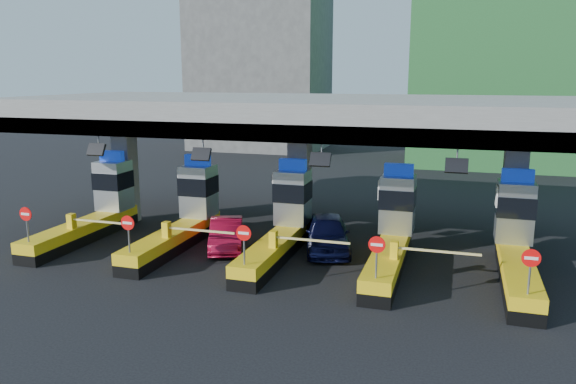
% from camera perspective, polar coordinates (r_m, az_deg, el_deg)
% --- Properties ---
extents(ground, '(120.00, 120.00, 0.00)m').
position_cam_1_polar(ground, '(26.00, -0.66, -6.27)').
color(ground, black).
rests_on(ground, ground).
extents(toll_canopy, '(28.00, 12.09, 7.00)m').
position_cam_1_polar(toll_canopy, '(27.54, 1.15, 7.77)').
color(toll_canopy, slate).
rests_on(toll_canopy, ground).
extents(toll_lane_far_left, '(4.43, 8.00, 4.16)m').
position_cam_1_polar(toll_lane_far_left, '(30.33, -18.80, -1.54)').
color(toll_lane_far_left, black).
rests_on(toll_lane_far_left, ground).
extents(toll_lane_left, '(4.43, 8.00, 4.16)m').
position_cam_1_polar(toll_lane_left, '(27.74, -10.38, -2.31)').
color(toll_lane_left, black).
rests_on(toll_lane_left, ground).
extents(toll_lane_center, '(4.43, 8.00, 4.16)m').
position_cam_1_polar(toll_lane_center, '(25.86, -0.48, -3.14)').
color(toll_lane_center, black).
rests_on(toll_lane_center, ground).
extents(toll_lane_right, '(4.43, 8.00, 4.16)m').
position_cam_1_polar(toll_lane_right, '(24.86, 10.60, -3.97)').
color(toll_lane_right, black).
rests_on(toll_lane_right, ground).
extents(toll_lane_far_right, '(4.43, 8.00, 4.16)m').
position_cam_1_polar(toll_lane_far_right, '(24.84, 22.16, -4.67)').
color(toll_lane_far_right, black).
rests_on(toll_lane_far_right, ground).
extents(bg_building_scaffold, '(18.00, 12.00, 28.00)m').
position_cam_1_polar(bg_building_scaffold, '(56.02, 22.62, 17.00)').
color(bg_building_scaffold, '#1E5926').
rests_on(bg_building_scaffold, ground).
extents(bg_building_concrete, '(14.00, 10.00, 18.00)m').
position_cam_1_polar(bg_building_concrete, '(63.33, -2.83, 12.62)').
color(bg_building_concrete, '#4C4C49').
rests_on(bg_building_concrete, ground).
extents(van, '(3.24, 5.28, 1.68)m').
position_cam_1_polar(van, '(26.28, 4.04, -4.19)').
color(van, black).
rests_on(van, ground).
extents(red_car, '(2.92, 4.50, 1.40)m').
position_cam_1_polar(red_car, '(26.74, -6.28, -4.26)').
color(red_car, maroon).
rests_on(red_car, ground).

